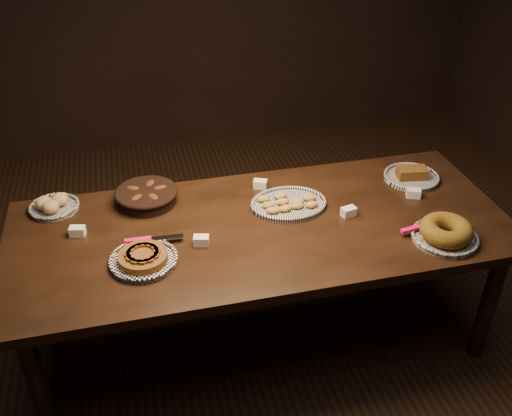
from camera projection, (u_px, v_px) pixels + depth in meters
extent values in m
plane|color=black|center=(261.00, 336.00, 3.14)|extent=(5.00, 5.00, 0.00)
cube|color=black|center=(262.00, 230.00, 2.74)|extent=(2.40, 1.00, 0.05)
cylinder|color=black|center=(38.00, 386.00, 2.43)|extent=(0.08, 0.08, 0.70)
cylinder|color=black|center=(489.00, 304.00, 2.86)|extent=(0.08, 0.08, 0.70)
cylinder|color=black|center=(48.00, 274.00, 3.05)|extent=(0.08, 0.08, 0.70)
cylinder|color=black|center=(418.00, 220.00, 3.47)|extent=(0.08, 0.08, 0.70)
torus|color=white|center=(143.00, 259.00, 2.48)|extent=(0.30, 0.30, 0.02)
cylinder|color=#4A270E|center=(143.00, 257.00, 2.48)|extent=(0.23, 0.23, 0.03)
cube|color=#4F280D|center=(156.00, 252.00, 2.47)|extent=(0.03, 0.07, 0.01)
cube|color=#4F280D|center=(154.00, 248.00, 2.50)|extent=(0.05, 0.08, 0.01)
cube|color=#4F280D|center=(149.00, 245.00, 2.51)|extent=(0.07, 0.06, 0.01)
cube|color=#4F280D|center=(142.00, 245.00, 2.51)|extent=(0.07, 0.03, 0.01)
cube|color=#4F280D|center=(136.00, 247.00, 2.50)|extent=(0.08, 0.05, 0.01)
cube|color=#4F280D|center=(131.00, 250.00, 2.48)|extent=(0.06, 0.07, 0.01)
cube|color=#4F280D|center=(129.00, 254.00, 2.46)|extent=(0.03, 0.07, 0.01)
cube|color=#4F280D|center=(131.00, 258.00, 2.43)|extent=(0.05, 0.08, 0.01)
cube|color=#4F280D|center=(136.00, 261.00, 2.42)|extent=(0.07, 0.06, 0.01)
cube|color=#4F280D|center=(143.00, 261.00, 2.42)|extent=(0.07, 0.03, 0.01)
cube|color=#4F280D|center=(150.00, 259.00, 2.43)|extent=(0.08, 0.05, 0.01)
cube|color=#4F280D|center=(155.00, 256.00, 2.45)|extent=(0.06, 0.07, 0.01)
cube|color=#FF0C65|center=(138.00, 240.00, 2.58)|extent=(0.12, 0.03, 0.02)
cube|color=silver|center=(167.00, 237.00, 2.60)|extent=(0.15, 0.04, 0.00)
torus|color=black|center=(289.00, 203.00, 2.86)|extent=(0.31, 0.31, 0.02)
ellipsoid|color=olive|center=(273.00, 210.00, 2.79)|extent=(0.07, 0.05, 0.03)
ellipsoid|color=olive|center=(285.00, 208.00, 2.80)|extent=(0.07, 0.05, 0.03)
ellipsoid|color=olive|center=(297.00, 205.00, 2.83)|extent=(0.07, 0.05, 0.03)
ellipsoid|color=olive|center=(312.00, 204.00, 2.83)|extent=(0.07, 0.05, 0.03)
ellipsoid|color=olive|center=(268.00, 205.00, 2.83)|extent=(0.07, 0.04, 0.03)
ellipsoid|color=olive|center=(282.00, 202.00, 2.85)|extent=(0.07, 0.05, 0.03)
ellipsoid|color=olive|center=(298.00, 201.00, 2.86)|extent=(0.07, 0.06, 0.03)
ellipsoid|color=olive|center=(310.00, 198.00, 2.89)|extent=(0.07, 0.05, 0.03)
ellipsoid|color=olive|center=(263.00, 199.00, 2.88)|extent=(0.07, 0.05, 0.03)
ellipsoid|color=olive|center=(280.00, 196.00, 2.90)|extent=(0.07, 0.05, 0.03)
torus|color=black|center=(445.00, 236.00, 2.62)|extent=(0.31, 0.31, 0.02)
torus|color=olive|center=(446.00, 230.00, 2.61)|extent=(0.25, 0.25, 0.08)
cube|color=#FF0C65|center=(412.00, 229.00, 2.66)|extent=(0.12, 0.04, 0.02)
cube|color=silver|center=(435.00, 223.00, 2.70)|extent=(0.15, 0.06, 0.00)
cylinder|color=black|center=(147.00, 196.00, 2.88)|extent=(0.34, 0.34, 0.07)
torus|color=black|center=(146.00, 192.00, 2.87)|extent=(0.32, 0.32, 0.03)
ellipsoid|color=black|center=(160.00, 190.00, 2.89)|extent=(0.10, 0.07, 0.04)
ellipsoid|color=black|center=(150.00, 185.00, 2.93)|extent=(0.08, 0.11, 0.04)
ellipsoid|color=black|center=(133.00, 190.00, 2.89)|extent=(0.11, 0.10, 0.04)
ellipsoid|color=black|center=(137.00, 200.00, 2.82)|extent=(0.10, 0.10, 0.04)
ellipsoid|color=black|center=(154.00, 199.00, 2.82)|extent=(0.09, 0.11, 0.04)
torus|color=white|center=(54.00, 206.00, 2.84)|extent=(0.25, 0.25, 0.02)
ellipsoid|color=#A5884C|center=(44.00, 203.00, 2.81)|extent=(0.08, 0.08, 0.07)
ellipsoid|color=#A5884C|center=(60.00, 199.00, 2.84)|extent=(0.08, 0.08, 0.07)
ellipsoid|color=#A5884C|center=(51.00, 207.00, 2.78)|extent=(0.08, 0.08, 0.07)
torus|color=black|center=(411.00, 176.00, 3.08)|extent=(0.30, 0.30, 0.02)
cube|color=#4A270E|center=(412.00, 173.00, 3.07)|extent=(0.17, 0.11, 0.06)
cube|color=white|center=(201.00, 241.00, 2.59)|extent=(0.08, 0.06, 0.04)
cube|color=white|center=(260.00, 184.00, 3.01)|extent=(0.08, 0.07, 0.04)
cube|color=white|center=(349.00, 212.00, 2.79)|extent=(0.08, 0.06, 0.04)
cube|color=white|center=(77.00, 231.00, 2.65)|extent=(0.08, 0.06, 0.04)
cube|color=white|center=(413.00, 193.00, 2.93)|extent=(0.08, 0.07, 0.04)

